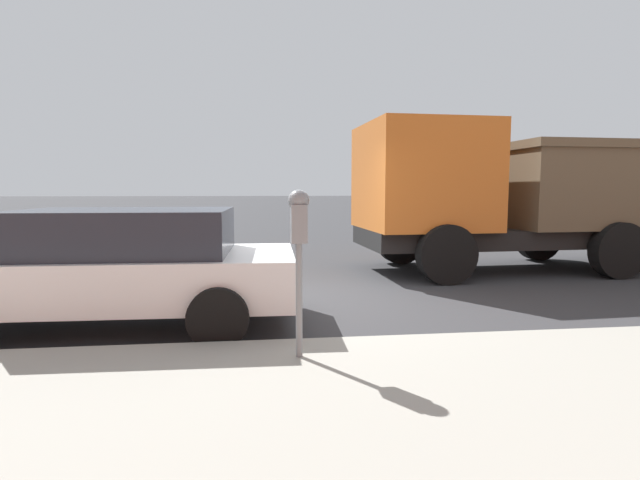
# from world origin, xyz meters

# --- Properties ---
(ground_plane) EXTENTS (220.00, 220.00, 0.00)m
(ground_plane) POSITION_xyz_m (0.00, 0.00, 0.00)
(ground_plane) COLOR #333335
(parking_meter) EXTENTS (0.21, 0.19, 1.51)m
(parking_meter) POSITION_xyz_m (-2.74, 0.07, 1.28)
(parking_meter) COLOR gray
(parking_meter) RESTS_ON sidewalk
(car_white) EXTENTS (2.18, 4.32, 1.40)m
(car_white) POSITION_xyz_m (-1.04, 2.10, 0.75)
(car_white) COLOR silver
(car_white) RESTS_ON ground_plane
(dump_truck) EXTENTS (3.04, 7.57, 2.88)m
(dump_truck) POSITION_xyz_m (2.38, -5.27, 1.55)
(dump_truck) COLOR black
(dump_truck) RESTS_ON ground_plane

